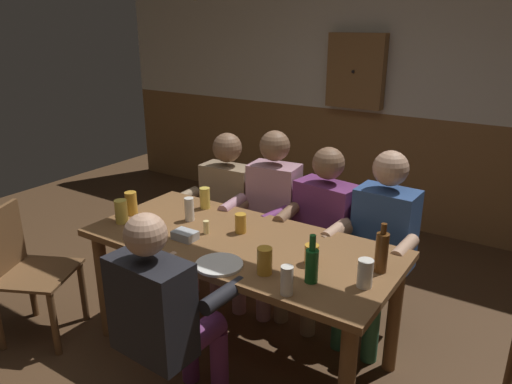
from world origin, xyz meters
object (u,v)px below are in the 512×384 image
object	(u,v)px
pint_glass_6	(287,280)
wall_dart_cabinet	(356,71)
person_3	(380,238)
pint_glass_7	(265,261)
pint_glass_2	(205,198)
chair_empty_near_right	(24,269)
dining_table	(240,257)
plate_0	(219,265)
person_2	(320,226)
table_candle	(206,227)
pint_glass_1	(131,203)
person_4	(164,310)
person_0	(223,203)
person_1	(269,211)
pint_glass_3	(241,223)
bottle_1	(382,252)
pint_glass_0	(365,273)
bottle_0	(312,264)
condiment_caddy	(185,235)
pint_glass_4	(312,254)
pint_glass_5	(189,209)
pint_glass_8	(121,211)

from	to	relation	value
pint_glass_6	wall_dart_cabinet	bearing A→B (deg)	106.86
person_3	pint_glass_7	distance (m)	0.96
pint_glass_2	chair_empty_near_right	bearing A→B (deg)	-130.59
dining_table	plate_0	distance (m)	0.35
person_2	person_3	size ratio (longest dim) A/B	0.97
person_3	dining_table	bearing A→B (deg)	48.81
table_candle	pint_glass_7	bearing A→B (deg)	-21.77
pint_glass_1	pint_glass_6	size ratio (longest dim) A/B	1.06
table_candle	plate_0	bearing A→B (deg)	-42.26
person_4	pint_glass_7	xyz separation A→B (m)	(0.33, 0.40, 0.19)
person_0	pint_glass_7	distance (m)	1.32
person_1	person_3	world-z (taller)	person_1
plate_0	pint_glass_3	world-z (taller)	pint_glass_3
person_3	wall_dart_cabinet	xyz separation A→B (m)	(-0.94, 1.76, 0.84)
person_2	table_candle	distance (m)	0.82
table_candle	pint_glass_6	xyz separation A→B (m)	(0.75, -0.33, 0.03)
bottle_1	pint_glass_7	world-z (taller)	bottle_1
pint_glass_0	chair_empty_near_right	bearing A→B (deg)	-166.02
table_candle	pint_glass_2	world-z (taller)	pint_glass_2
pint_glass_6	dining_table	bearing A→B (deg)	145.26
person_1	bottle_0	xyz separation A→B (m)	(0.76, -0.84, 0.18)
pint_glass_1	pint_glass_2	xyz separation A→B (m)	(0.34, 0.35, -0.00)
person_1	pint_glass_6	world-z (taller)	person_1
person_3	chair_empty_near_right	size ratio (longest dim) A/B	1.40
person_0	chair_empty_near_right	distance (m)	1.43
pint_glass_2	pint_glass_3	bearing A→B (deg)	-24.42
chair_empty_near_right	condiment_caddy	distance (m)	1.13
person_1	pint_glass_4	world-z (taller)	person_1
person_1	pint_glass_2	xyz separation A→B (m)	(-0.30, -0.36, 0.15)
person_4	pint_glass_1	distance (m)	1.04
dining_table	person_0	world-z (taller)	person_0
wall_dart_cabinet	bottle_1	bearing A→B (deg)	-64.02
pint_glass_3	pint_glass_4	world-z (taller)	pint_glass_3
person_1	table_candle	size ratio (longest dim) A/B	15.74
person_4	pint_glass_1	world-z (taller)	person_4
condiment_caddy	wall_dart_cabinet	distance (m)	2.68
chair_empty_near_right	pint_glass_6	bearing A→B (deg)	72.21
pint_glass_5	pint_glass_7	size ratio (longest dim) A/B	1.08
pint_glass_6	pint_glass_2	bearing A→B (deg)	147.31
pint_glass_5	wall_dart_cabinet	world-z (taller)	wall_dart_cabinet
table_candle	pint_glass_7	distance (m)	0.60
dining_table	pint_glass_2	bearing A→B (deg)	149.58
wall_dart_cabinet	pint_glass_8	bearing A→B (deg)	-99.89
bottle_1	person_3	bearing A→B (deg)	108.91
plate_0	pint_glass_6	distance (m)	0.44
pint_glass_1	pint_glass_8	size ratio (longest dim) A/B	1.01
condiment_caddy	pint_glass_7	bearing A→B (deg)	-8.20
plate_0	table_candle	bearing A→B (deg)	137.74
wall_dart_cabinet	bottle_0	bearing A→B (deg)	-71.27
person_2	condiment_caddy	size ratio (longest dim) A/B	8.56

